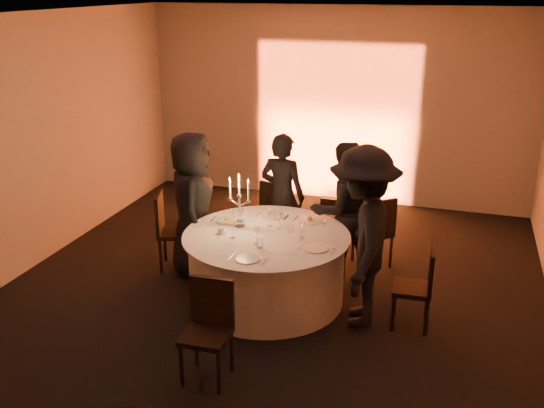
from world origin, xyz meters
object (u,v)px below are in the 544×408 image
(chair_left, at_px, (170,226))
(guest_back_right, at_px, (342,210))
(banquet_table, at_px, (266,267))
(guest_right, at_px, (362,238))
(chair_back_left, at_px, (277,210))
(chair_back_right, at_px, (376,228))
(coffee_cup, at_px, (221,231))
(chair_front, at_px, (209,324))
(guest_back_left, at_px, (282,196))
(candelabra, at_px, (239,209))
(chair_right, at_px, (420,284))
(guest_left, at_px, (193,204))

(chair_left, distance_m, guest_back_right, 2.08)
(banquet_table, xyz_separation_m, guest_right, (1.05, -0.14, 0.55))
(chair_back_left, xyz_separation_m, chair_back_right, (1.32, -0.23, -0.01))
(chair_left, distance_m, coffee_cup, 1.06)
(chair_front, height_order, guest_right, guest_right)
(guest_back_left, bearing_deg, candelabra, 88.43)
(guest_back_left, distance_m, candelabra, 1.08)
(chair_right, relative_size, candelabra, 1.38)
(chair_right, relative_size, guest_back_left, 0.54)
(chair_front, distance_m, guest_right, 1.76)
(guest_back_right, height_order, candelabra, guest_back_right)
(banquet_table, distance_m, coffee_cup, 0.64)
(banquet_table, xyz_separation_m, guest_left, (-1.04, 0.40, 0.48))
(chair_back_right, height_order, guest_right, guest_right)
(chair_right, xyz_separation_m, guest_back_right, (-0.98, 0.92, 0.34))
(banquet_table, height_order, guest_right, guest_right)
(guest_back_right, bearing_deg, chair_back_left, -67.54)
(chair_left, height_order, candelabra, candelabra)
(chair_left, height_order, chair_back_left, chair_left)
(coffee_cup, bearing_deg, chair_front, -72.62)
(banquet_table, bearing_deg, coffee_cup, -166.32)
(banquet_table, xyz_separation_m, candelabra, (-0.34, 0.10, 0.60))
(banquet_table, relative_size, candelabra, 2.88)
(chair_right, bearing_deg, chair_left, -102.03)
(chair_right, bearing_deg, chair_back_left, -130.15)
(guest_back_left, bearing_deg, coffee_cup, 84.14)
(chair_right, bearing_deg, chair_front, -53.62)
(coffee_cup, distance_m, candelabra, 0.32)
(guest_right, distance_m, candelabra, 1.41)
(chair_back_left, distance_m, chair_right, 2.43)
(chair_back_left, bearing_deg, banquet_table, 113.30)
(chair_left, distance_m, chair_back_right, 2.50)
(chair_left, height_order, chair_right, chair_left)
(chair_left, xyz_separation_m, coffee_cup, (0.89, -0.52, 0.26))
(chair_front, relative_size, coffee_cup, 8.26)
(guest_left, bearing_deg, banquet_table, -132.09)
(chair_left, height_order, coffee_cup, chair_left)
(candelabra, bearing_deg, coffee_cup, -122.06)
(banquet_table, bearing_deg, chair_back_left, 102.22)
(guest_left, bearing_deg, chair_right, -121.10)
(chair_back_right, distance_m, coffee_cup, 1.99)
(banquet_table, relative_size, chair_front, 1.98)
(chair_left, xyz_separation_m, guest_back_right, (2.02, 0.44, 0.28))
(banquet_table, bearing_deg, guest_back_left, 98.07)
(chair_left, relative_size, guest_back_left, 0.60)
(chair_front, bearing_deg, chair_left, 122.99)
(guest_left, relative_size, guest_back_right, 1.06)
(guest_right, bearing_deg, guest_back_right, -166.20)
(chair_back_right, xyz_separation_m, candelabra, (-1.36, -1.07, 0.48))
(chair_back_left, bearing_deg, chair_left, 54.17)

